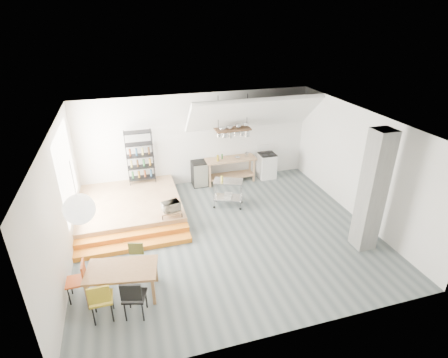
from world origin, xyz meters
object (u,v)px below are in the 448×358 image
object	(u,v)px
stove	(266,165)
mini_fridge	(199,174)
dining_table	(122,272)
rolling_cart	(228,190)

from	to	relation	value
stove	mini_fridge	world-z (taller)	stove
dining_table	rolling_cart	distance (m)	4.50
stove	mini_fridge	distance (m)	2.53
stove	mini_fridge	size ratio (longest dim) A/B	1.32
dining_table	rolling_cart	world-z (taller)	rolling_cart
mini_fridge	dining_table	bearing A→B (deg)	-120.13
rolling_cart	dining_table	bearing A→B (deg)	-113.71
stove	rolling_cart	xyz separation A→B (m)	(-2.00, -1.66, 0.09)
dining_table	rolling_cart	size ratio (longest dim) A/B	1.59
rolling_cart	stove	bearing A→B (deg)	63.22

